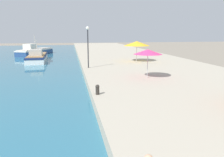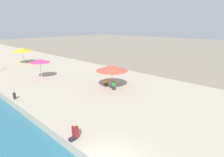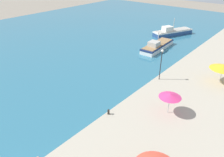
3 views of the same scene
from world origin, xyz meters
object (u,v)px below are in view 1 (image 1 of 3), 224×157
(fishing_boat_near, at_px, (37,57))
(cafe_umbrella_striped, at_px, (137,43))
(mooring_bollard, at_px, (97,89))
(cafe_umbrella_white, at_px, (148,52))
(lamppost, at_px, (88,40))
(fishing_boat_mid, at_px, (35,51))

(fishing_boat_near, height_order, cafe_umbrella_striped, fishing_boat_near)
(mooring_bollard, bearing_deg, cafe_umbrella_striped, 64.74)
(mooring_bollard, bearing_deg, fishing_boat_near, 106.66)
(fishing_boat_near, relative_size, cafe_umbrella_white, 3.92)
(fishing_boat_near, bearing_deg, lamppost, -62.01)
(fishing_boat_near, height_order, lamppost, lamppost)
(lamppost, bearing_deg, cafe_umbrella_white, -54.08)
(cafe_umbrella_white, xyz_separation_m, lamppost, (-4.65, 6.42, 0.82))
(mooring_bollard, bearing_deg, fishing_boat_mid, 104.70)
(fishing_boat_mid, xyz_separation_m, lamppost, (9.20, -23.00, 2.92))
(cafe_umbrella_white, relative_size, lamppost, 0.55)
(fishing_boat_near, distance_m, cafe_umbrella_striped, 16.38)
(fishing_boat_mid, xyz_separation_m, mooring_bollard, (8.90, -33.93, 0.17))
(fishing_boat_near, distance_m, fishing_boat_mid, 10.90)
(fishing_boat_near, relative_size, fishing_boat_mid, 0.95)
(cafe_umbrella_white, xyz_separation_m, mooring_bollard, (-4.95, -4.51, -1.93))
(mooring_bollard, bearing_deg, lamppost, 88.45)
(fishing_boat_mid, bearing_deg, lamppost, -44.09)
(cafe_umbrella_white, bearing_deg, lamppost, 125.92)
(fishing_boat_mid, relative_size, cafe_umbrella_striped, 2.92)
(fishing_boat_mid, bearing_deg, cafe_umbrella_white, -40.68)
(fishing_boat_near, xyz_separation_m, cafe_umbrella_striped, (14.25, -7.72, 2.38))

